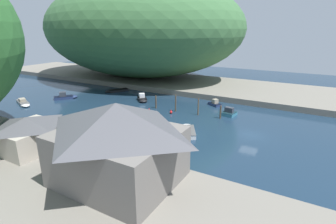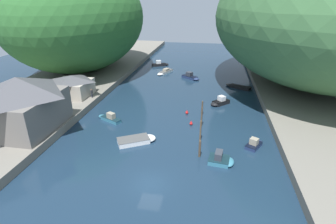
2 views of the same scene
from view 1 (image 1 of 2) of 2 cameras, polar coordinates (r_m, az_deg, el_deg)
water_surface at (r=54.48m, az=-14.92°, el=1.24°), size 130.00×130.00×0.00m
right_bank at (r=74.63m, az=-0.80°, el=6.72°), size 22.00×120.00×1.20m
hillside_right at (r=79.19m, az=-6.45°, el=17.60°), size 43.40×60.76×27.21m
waterfront_building at (r=24.45m, az=-10.83°, el=-6.34°), size 9.68×11.29×7.59m
boathouse_shed at (r=35.05m, az=-28.11°, el=-3.97°), size 7.04×6.53×3.98m
boat_yellow_tender at (r=65.99m, az=-11.30°, el=4.59°), size 5.81×4.24×0.52m
boat_navy_launch at (r=62.31m, az=-21.37°, el=3.13°), size 4.93×4.33×1.60m
boat_far_upstream at (r=61.45m, az=-28.96°, el=1.77°), size 3.72×6.41×1.07m
boat_white_cruiser at (r=56.45m, az=-5.60°, el=2.86°), size 3.93×3.95×1.58m
boat_near_quay at (r=53.98m, az=9.95°, el=1.88°), size 2.83×3.50×1.36m
boat_red_skiff at (r=48.49m, az=13.31°, el=-0.11°), size 3.30×2.48×1.51m
boat_moored_right at (r=39.47m, az=4.19°, el=-4.01°), size 5.68×4.45×0.70m
boat_far_right_bank at (r=37.17m, az=-8.62°, el=-5.45°), size 4.68×3.10×1.46m
mooring_post_nearest at (r=46.04m, az=11.36°, el=0.04°), size 0.29×0.29×2.39m
mooring_post_second at (r=47.13m, az=6.60°, el=1.17°), size 0.23×0.23×3.14m
mooring_post_middle at (r=48.90m, az=1.67°, el=1.99°), size 0.25×0.25×3.28m
mooring_post_fourth at (r=50.96m, az=-2.65°, el=2.24°), size 0.28×0.28×2.60m
channel_buoy_near at (r=49.13m, az=-4.14°, el=0.38°), size 0.52×0.52×0.77m
channel_buoy_far at (r=47.99m, az=0.67°, el=-0.01°), size 0.50×0.50×0.75m
person_on_quay at (r=37.16m, az=-22.32°, el=-3.77°), size 0.26×0.40×1.69m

